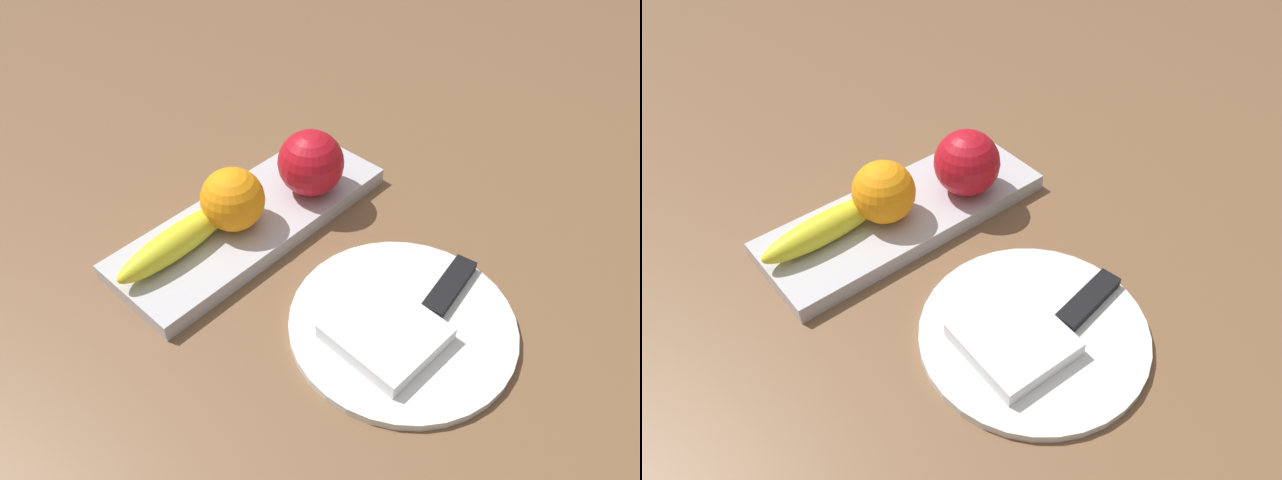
{
  "view_description": "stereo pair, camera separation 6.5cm",
  "coord_description": "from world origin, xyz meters",
  "views": [
    {
      "loc": [
        0.3,
        0.43,
        0.51
      ],
      "look_at": [
        -0.04,
        0.11,
        0.05
      ],
      "focal_mm": 33.76,
      "sensor_mm": 36.0,
      "label": 1
    },
    {
      "loc": [
        0.26,
        0.48,
        0.51
      ],
      "look_at": [
        -0.04,
        0.11,
        0.05
      ],
      "focal_mm": 33.76,
      "sensor_mm": 36.0,
      "label": 2
    }
  ],
  "objects": [
    {
      "name": "apple",
      "position": [
        -0.12,
        0.02,
        0.06
      ],
      "size": [
        0.08,
        0.08,
        0.08
      ],
      "primitive_type": "sphere",
      "color": "#B6121F",
      "rests_on": "fruit_tray"
    },
    {
      "name": "banana",
      "position": [
        0.06,
        -0.01,
        0.04
      ],
      "size": [
        0.16,
        0.04,
        0.04
      ],
      "primitive_type": "ellipsoid",
      "rotation": [
        0.0,
        0.0,
        0.04
      ],
      "color": "yellow",
      "rests_on": "fruit_tray"
    },
    {
      "name": "folded_napkin",
      "position": [
        -0.01,
        0.23,
        0.02
      ],
      "size": [
        0.1,
        0.11,
        0.02
      ],
      "primitive_type": "cube",
      "rotation": [
        0.0,
        0.0,
        -0.05
      ],
      "color": "white",
      "rests_on": "dinner_plate"
    },
    {
      "name": "fruit_tray",
      "position": [
        -0.04,
        -0.0,
        0.01
      ],
      "size": [
        0.36,
        0.13,
        0.02
      ],
      "primitive_type": "cube",
      "color": "#BBBAC3",
      "rests_on": "ground_plane"
    },
    {
      "name": "knife",
      "position": [
        -0.09,
        0.24,
        0.01
      ],
      "size": [
        0.18,
        0.05,
        0.01
      ],
      "rotation": [
        0.0,
        0.0,
        0.14
      ],
      "color": "silver",
      "rests_on": "dinner_plate"
    },
    {
      "name": "ground_plane",
      "position": [
        0.0,
        0.0,
        0.0
      ],
      "size": [
        2.4,
        2.4,
        0.0
      ],
      "primitive_type": "plane",
      "color": "brown"
    },
    {
      "name": "orange_near_apple",
      "position": [
        -0.02,
        -0.0,
        0.06
      ],
      "size": [
        0.08,
        0.08,
        0.08
      ],
      "primitive_type": "sphere",
      "color": "orange",
      "rests_on": "fruit_tray"
    },
    {
      "name": "dinner_plate",
      "position": [
        -0.04,
        0.23,
        0.01
      ],
      "size": [
        0.24,
        0.24,
        0.01
      ],
      "primitive_type": "cylinder",
      "color": "white",
      "rests_on": "ground_plane"
    }
  ]
}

